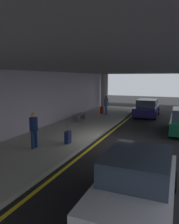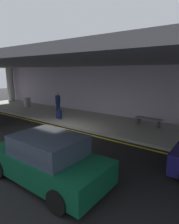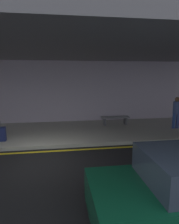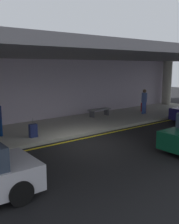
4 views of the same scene
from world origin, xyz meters
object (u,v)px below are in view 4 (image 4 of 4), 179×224
Objects in this scene: traveler_with_luggage at (144,100)px; bench_metal at (99,111)px; suitcase_upright_secondary at (33,131)px; support_column_left_mid at (167,83)px; suitcase_upright_primary at (144,107)px.

traveler_with_luggage is 3.30m from bench_metal.
suitcase_upright_secondary is 6.00m from bench_metal.
traveler_with_luggage is at bearing -21.22° from bench_metal.
support_column_left_mid is 8.22m from bench_metal.
suitcase_upright_primary is at bearing -8.43° from bench_metal.
traveler_with_luggage reaches higher than suitcase_upright_primary.
traveler_with_luggage is 1.87× the size of suitcase_upright_primary.
suitcase_upright_primary is 1.00× the size of suitcase_upright_secondary.
traveler_with_luggage reaches higher than suitcase_upright_secondary.
suitcase_upright_secondary is at bearing -160.41° from bench_metal.
bench_metal is at bearing 37.59° from suitcase_upright_secondary.
traveler_with_luggage reaches higher than bench_metal.
support_column_left_mid is 2.17× the size of traveler_with_luggage.
suitcase_upright_primary and suitcase_upright_secondary have the same top height.
suitcase_upright_secondary is (-8.67, -0.84, -0.65)m from traveler_with_luggage.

